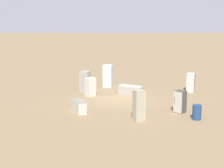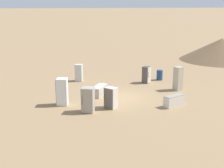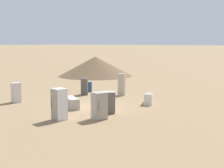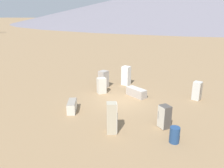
{
  "view_description": "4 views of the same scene",
  "coord_description": "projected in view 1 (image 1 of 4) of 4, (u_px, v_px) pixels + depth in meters",
  "views": [
    {
      "loc": [
        0.96,
        26.77,
        7.06
      ],
      "look_at": [
        0.51,
        -0.47,
        1.11
      ],
      "focal_mm": 60.0,
      "sensor_mm": 36.0,
      "label": 1
    },
    {
      "loc": [
        21.69,
        -5.56,
        6.82
      ],
      "look_at": [
        1.29,
        -1.01,
        1.42
      ],
      "focal_mm": 50.0,
      "sensor_mm": 36.0,
      "label": 2
    },
    {
      "loc": [
        14.03,
        -17.42,
        4.59
      ],
      "look_at": [
        1.07,
        0.59,
        1.63
      ],
      "focal_mm": 50.0,
      "sensor_mm": 36.0,
      "label": 3
    },
    {
      "loc": [
        -4.92,
        15.88,
        6.73
      ],
      "look_at": [
        1.17,
        -1.22,
        0.98
      ],
      "focal_mm": 35.0,
      "sensor_mm": 36.0,
      "label": 4
    }
  ],
  "objects": [
    {
      "name": "discarded_fridge_1",
      "position": [
        131.0,
        90.0,
        29.09
      ],
      "size": [
        1.96,
        1.58,
        0.74
      ],
      "rotation": [
        0.0,
        0.0,
        4.16
      ],
      "color": "#A89E93",
      "rests_on": "ground_plane"
    },
    {
      "name": "ground_plane",
      "position": [
        119.0,
        100.0,
        27.67
      ],
      "size": [
        1000.0,
        1000.0,
        0.0
      ],
      "primitive_type": "plane",
      "color": "#937551"
    },
    {
      "name": "discarded_fridge_2",
      "position": [
        139.0,
        105.0,
        22.64
      ],
      "size": [
        0.77,
        0.74,
        1.92
      ],
      "rotation": [
        0.0,
        0.0,
        1.95
      ],
      "color": "#B2A88E",
      "rests_on": "ground_plane"
    },
    {
      "name": "discarded_fridge_7",
      "position": [
        90.0,
        87.0,
        28.75
      ],
      "size": [
        0.95,
        0.95,
        1.42
      ],
      "rotation": [
        0.0,
        0.0,
        3.87
      ],
      "color": "beige",
      "rests_on": "ground_plane"
    },
    {
      "name": "discarded_fridge_6",
      "position": [
        79.0,
        106.0,
        24.58
      ],
      "size": [
        1.14,
        1.68,
        0.77
      ],
      "rotation": [
        0.0,
        0.0,
        3.54
      ],
      "color": "beige",
      "rests_on": "ground_plane"
    },
    {
      "name": "rusty_barrel",
      "position": [
        197.0,
        112.0,
        22.97
      ],
      "size": [
        0.55,
        0.55,
        0.92
      ],
      "color": "navy",
      "rests_on": "ground_plane"
    },
    {
      "name": "discarded_fridge_0",
      "position": [
        180.0,
        102.0,
        24.39
      ],
      "size": [
        0.87,
        0.87,
        1.46
      ],
      "rotation": [
        0.0,
        0.0,
        5.5
      ],
      "color": "#4C4742",
      "rests_on": "ground_plane"
    },
    {
      "name": "discarded_fridge_3",
      "position": [
        85.0,
        81.0,
        30.29
      ],
      "size": [
        0.99,
        0.98,
        1.63
      ],
      "rotation": [
        0.0,
        0.0,
        4.34
      ],
      "color": "#A89E93",
      "rests_on": "ground_plane"
    },
    {
      "name": "discarded_fridge_4",
      "position": [
        108.0,
        76.0,
        31.79
      ],
      "size": [
        0.88,
        0.89,
        1.89
      ],
      "rotation": [
        0.0,
        0.0,
        2.91
      ],
      "color": "white",
      "rests_on": "ground_plane"
    },
    {
      "name": "discarded_fridge_5",
      "position": [
        191.0,
        83.0,
        30.04
      ],
      "size": [
        0.8,
        0.79,
        1.53
      ],
      "rotation": [
        0.0,
        0.0,
        1.23
      ],
      "color": "silver",
      "rests_on": "ground_plane"
    }
  ]
}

